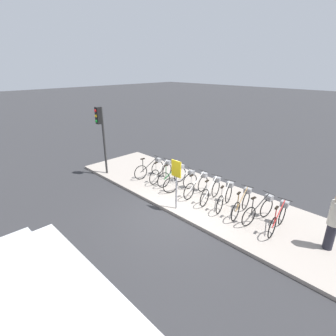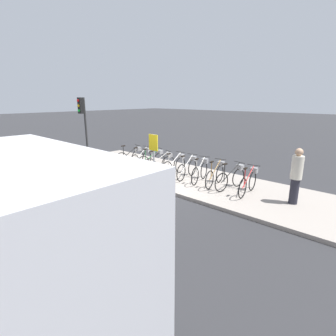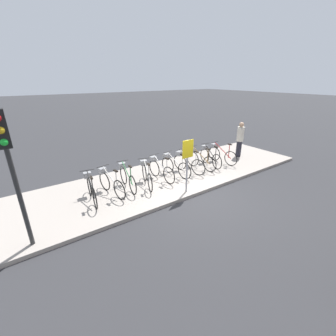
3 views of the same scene
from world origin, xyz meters
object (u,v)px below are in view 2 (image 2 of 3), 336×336
Objects in this scene: parked_bicycle_0 at (131,156)px; sign_post at (154,150)px; parked_bicycle_7 at (216,174)px; parked_bicycle_6 at (201,170)px; parked_bicycle_5 at (188,167)px; parked_bicycle_1 at (142,158)px; traffic_light at (83,117)px; parked_bicycle_3 at (161,163)px; parked_bicycle_4 at (175,165)px; parked_bicycle_9 at (249,181)px; pedestrian at (296,175)px; parked_bicycle_8 at (232,177)px; parked_bicycle_2 at (153,159)px.

parked_bicycle_0 is 3.31m from sign_post.
parked_bicycle_6 is at bearing -179.79° from parked_bicycle_7.
parked_bicycle_5 is 0.66m from parked_bicycle_6.
traffic_light reaches higher than parked_bicycle_1.
parked_bicycle_6 is (2.05, 0.12, 0.00)m from parked_bicycle_3.
parked_bicycle_4 is (0.70, 0.15, 0.00)m from parked_bicycle_3.
parked_bicycle_0 is 6.12m from parked_bicycle_9.
traffic_light is at bearing -166.23° from parked_bicycle_6.
parked_bicycle_1 and parked_bicycle_9 have the same top height.
parked_bicycle_5 is (0.70, 0.00, 0.00)m from parked_bicycle_4.
parked_bicycle_0 is 1.02× the size of parked_bicycle_6.
pedestrian reaches higher than parked_bicycle_9.
sign_post reaches higher than parked_bicycle_5.
parked_bicycle_8 is 2.17m from pedestrian.
parked_bicycle_6 is 3.50m from pedestrian.
parked_bicycle_2 is at bearing 164.31° from parked_bicycle_3.
parked_bicycle_5 is 0.86× the size of sign_post.
pedestrian reaches higher than parked_bicycle_4.
parked_bicycle_7 is at bearing 0.21° from parked_bicycle_6.
parked_bicycle_1 and parked_bicycle_4 have the same top height.
parked_bicycle_3 and parked_bicycle_6 have the same top height.
sign_post is at bearing -32.19° from parked_bicycle_1.
parked_bicycle_8 is (2.71, 0.00, 0.00)m from parked_bicycle_4.
parked_bicycle_6 is at bearing -178.50° from parked_bicycle_8.
sign_post is (-4.65, -1.48, 0.36)m from pedestrian.
parked_bicycle_1 is at bearing 175.10° from parked_bicycle_3.
parked_bicycle_0 and parked_bicycle_3 have the same top height.
parked_bicycle_3 is at bearing -173.81° from parked_bicycle_5.
parked_bicycle_4 is 1.00× the size of parked_bicycle_9.
parked_bicycle_8 is at bearing 174.69° from parked_bicycle_9.
parked_bicycle_5 is 1.36m from parked_bicycle_7.
parked_bicycle_4 is 1.68m from sign_post.
parked_bicycle_2 is 1.00× the size of parked_bicycle_9.
parked_bicycle_8 is (5.45, 0.12, 0.00)m from parked_bicycle_0.
parked_bicycle_2 is at bearing 178.32° from parked_bicycle_6.
parked_bicycle_3 is (0.70, -0.20, 0.00)m from parked_bicycle_2.
parked_bicycle_9 is at bearing -1.06° from parked_bicycle_4.
parked_bicycle_2 is 1.01× the size of parked_bicycle_7.
parked_bicycle_5 is (2.10, -0.05, 0.00)m from parked_bicycle_2.
sign_post is at bearing -143.18° from parked_bicycle_7.
parked_bicycle_1 is at bearing -179.05° from parked_bicycle_4.
sign_post is at bearing -83.21° from parked_bicycle_4.
traffic_light is (-3.20, -1.54, 1.88)m from parked_bicycle_2.
parked_bicycle_0 and parked_bicycle_7 have the same top height.
parked_bicycle_4 is 1.35m from parked_bicycle_6.
parked_bicycle_2 is at bearing 178.74° from parked_bicycle_5.
parked_bicycle_6 is 0.98× the size of parked_bicycle_7.
parked_bicycle_5 is at bearing 1.99° from parked_bicycle_0.
parked_bicycle_3 is 0.49× the size of traffic_light.
parked_bicycle_2 and parked_bicycle_6 have the same top height.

